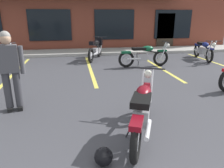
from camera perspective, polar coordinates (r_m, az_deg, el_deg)
The scene contains 10 objects.
ground_plane at distance 4.53m, azimuth -1.91°, elevation -7.76°, with size 80.00×80.00×0.00m, color #3D3D42.
sidewalk_kerb at distance 11.82m, azimuth -7.26°, elevation 8.50°, with size 22.00×1.80×0.14m, color #A8A59E.
brick_storefront_building at distance 15.69m, azimuth -8.37°, elevation 17.67°, with size 18.40×6.71×3.92m.
painted_stall_lines at distance 8.31m, azimuth -5.88°, elevation 4.13°, with size 11.01×4.80×0.01m.
motorcycle_foreground_classic at distance 3.63m, azimuth 8.13°, elevation -6.69°, with size 1.14×1.98×0.98m.
motorcycle_black_cruiser at distance 10.08m, azimuth -4.33°, elevation 9.62°, with size 1.07×2.01×0.98m.
motorcycle_silver_naked at distance 10.76m, azimuth 23.27°, elevation 8.41°, with size 0.76×2.10×0.98m.
motorcycle_green_cafe_racer at distance 8.63m, azimuth 8.68°, elevation 7.65°, with size 2.11×0.66×0.98m.
person_in_shorts_foreground at distance 4.87m, azimuth -25.79°, elevation 4.13°, with size 0.61×0.33×1.68m.
helmet_on_pavement at distance 3.06m, azimuth -2.28°, elevation -18.81°, with size 0.26×0.26×0.26m.
Camera 1 is at (-0.56, -0.40, 1.95)m, focal length 34.16 mm.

